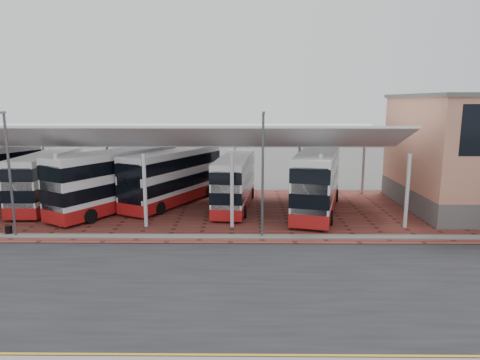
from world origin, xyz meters
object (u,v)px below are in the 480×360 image
Objects in this scene: bus_5 at (317,181)px; bus_2 at (116,181)px; bus_1 at (49,179)px; bus_3 at (174,177)px; bus_4 at (235,182)px.

bus_2 is at bearing -165.81° from bus_5.
bus_2 is 0.94× the size of bus_5.
bus_1 is 6.21m from bus_2.
bus_2 is at bearing -124.83° from bus_3.
bus_5 reaches higher than bus_1.
bus_4 is (9.45, 1.07, -0.30)m from bus_2.
bus_3 is at bearing 173.37° from bus_4.
bus_3 is 5.35m from bus_4.
bus_1 is at bearing -148.84° from bus_3.
bus_4 is at bearing -176.17° from bus_5.
bus_3 is (4.24, 2.26, -0.10)m from bus_2.
bus_5 reaches higher than bus_4.
bus_3 is at bearing 3.18° from bus_1.
bus_4 is at bearing 37.96° from bus_2.
bus_5 is (11.76, -2.48, 0.12)m from bus_3.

